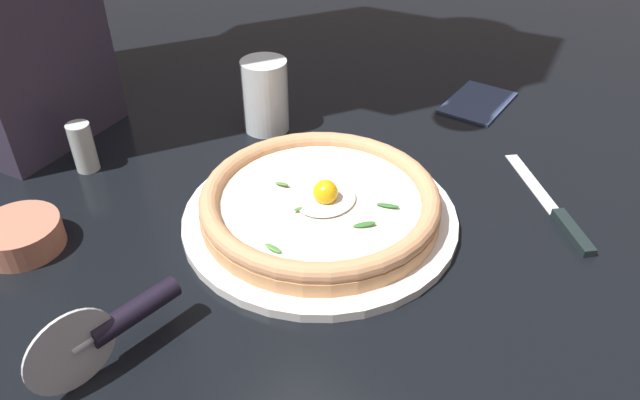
% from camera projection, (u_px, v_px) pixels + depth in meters
% --- Properties ---
extents(ground_plane, '(2.40, 2.40, 0.03)m').
position_uv_depth(ground_plane, '(320.00, 242.00, 0.74)').
color(ground_plane, black).
rests_on(ground_plane, ground).
extents(pizza_plate, '(0.34, 0.34, 0.01)m').
position_uv_depth(pizza_plate, '(320.00, 217.00, 0.74)').
color(pizza_plate, white).
rests_on(pizza_plate, ground).
extents(pizza, '(0.30, 0.30, 0.05)m').
position_uv_depth(pizza, '(320.00, 201.00, 0.73)').
color(pizza, tan).
rests_on(pizza, pizza_plate).
extents(side_bowl, '(0.09, 0.09, 0.04)m').
position_uv_depth(side_bowl, '(21.00, 236.00, 0.69)').
color(side_bowl, '#BA7359').
rests_on(side_bowl, ground).
extents(pizza_cutter, '(0.16, 0.02, 0.09)m').
position_uv_depth(pizza_cutter, '(114.00, 324.00, 0.55)').
color(pizza_cutter, silver).
rests_on(pizza_cutter, ground).
extents(table_knife, '(0.16, 0.18, 0.01)m').
position_uv_depth(table_knife, '(558.00, 214.00, 0.75)').
color(table_knife, silver).
rests_on(table_knife, ground).
extents(drinking_glass, '(0.07, 0.07, 0.11)m').
position_uv_depth(drinking_glass, '(266.00, 100.00, 0.91)').
color(drinking_glass, silver).
rests_on(drinking_glass, ground).
extents(folded_napkin, '(0.15, 0.10, 0.01)m').
position_uv_depth(folded_napkin, '(478.00, 101.00, 1.00)').
color(folded_napkin, navy).
rests_on(folded_napkin, ground).
extents(pepper_shaker, '(0.03, 0.03, 0.07)m').
position_uv_depth(pepper_shaker, '(83.00, 147.00, 0.82)').
color(pepper_shaker, silver).
rests_on(pepper_shaker, ground).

